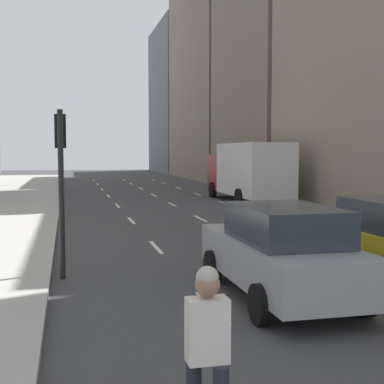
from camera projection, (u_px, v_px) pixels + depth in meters
lane_markings at (185, 211)px, 24.54m from camera, size 5.72×56.00×0.01m
sedan_black_near at (281, 251)px, 9.85m from camera, size 2.02×4.64×1.74m
box_truck at (248, 170)px, 28.62m from camera, size 2.58×8.40×3.15m
skateboarder at (207, 355)px, 4.62m from camera, size 0.36×0.80×1.75m
traffic_light_pole at (61, 166)px, 11.33m from camera, size 0.24×0.42×3.60m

